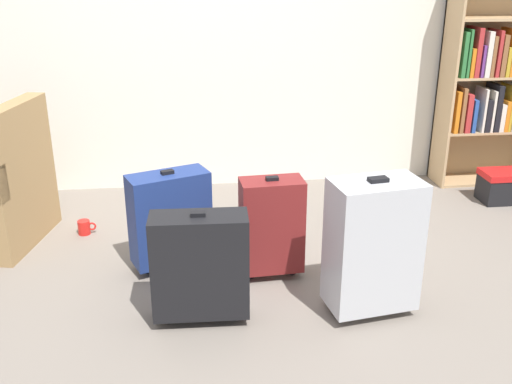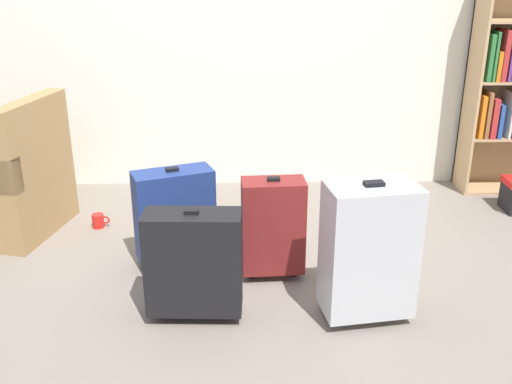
# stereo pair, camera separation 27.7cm
# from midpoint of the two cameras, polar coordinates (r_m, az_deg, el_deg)

# --- Properties ---
(ground_plane) EXTENTS (9.96, 9.96, 0.00)m
(ground_plane) POSITION_cam_midpoint_polar(r_m,az_deg,el_deg) (3.08, -3.39, -11.82)
(ground_plane) COLOR slate
(back_wall) EXTENTS (5.69, 0.10, 2.60)m
(back_wall) POSITION_cam_midpoint_polar(r_m,az_deg,el_deg) (4.56, -5.38, 16.51)
(back_wall) COLOR silver
(back_wall) RESTS_ON ground
(bookshelf) EXTENTS (0.89, 0.31, 1.71)m
(bookshelf) POSITION_cam_midpoint_polar(r_m,az_deg,el_deg) (4.97, 21.04, 10.19)
(bookshelf) COLOR tan
(bookshelf) RESTS_ON ground
(mug) EXTENTS (0.12, 0.08, 0.10)m
(mug) POSITION_cam_midpoint_polar(r_m,az_deg,el_deg) (4.09, -18.20, -3.31)
(mug) COLOR red
(mug) RESTS_ON ground
(suitcase_black) EXTENTS (0.48, 0.21, 0.59)m
(suitcase_black) POSITION_cam_midpoint_polar(r_m,az_deg,el_deg) (2.90, -8.20, -7.13)
(suitcase_black) COLOR black
(suitcase_black) RESTS_ON ground
(suitcase_dark_red) EXTENTS (0.36, 0.21, 0.60)m
(suitcase_dark_red) POSITION_cam_midpoint_polar(r_m,az_deg,el_deg) (3.27, -0.89, -3.31)
(suitcase_dark_red) COLOR maroon
(suitcase_dark_red) RESTS_ON ground
(suitcase_silver) EXTENTS (0.47, 0.32, 0.74)m
(suitcase_silver) POSITION_cam_midpoint_polar(r_m,az_deg,el_deg) (2.94, 8.65, -5.13)
(suitcase_silver) COLOR #B7BABF
(suitcase_silver) RESTS_ON ground
(suitcase_navy_blue) EXTENTS (0.49, 0.34, 0.60)m
(suitcase_navy_blue) POSITION_cam_midpoint_polar(r_m,az_deg,el_deg) (3.43, -10.66, -2.50)
(suitcase_navy_blue) COLOR navy
(suitcase_navy_blue) RESTS_ON ground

